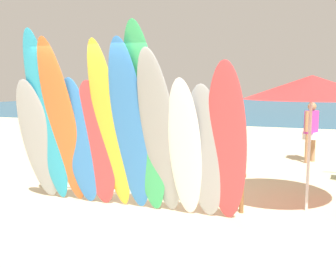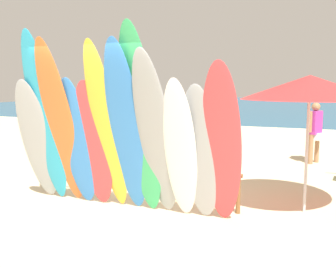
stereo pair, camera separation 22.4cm
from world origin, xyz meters
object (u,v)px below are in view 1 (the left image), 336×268
object	(u,v)px
surfboard_teal_1	(47,120)
beachgoer_strolling	(311,128)
surfboard_grey_10	(205,154)
surfboard_red_11	(227,145)
surfboard_white_9	(185,151)
surfboard_grey_8	(160,136)
surfboard_rack	(138,172)
surfboard_green_7	(145,122)
surfboard_grey_0	(38,141)
surfboard_yellow_5	(110,128)
beach_umbrella	(312,87)
surfboard_orange_2	(62,125)
surfboard_red_4	(97,145)
surfboard_blue_3	(80,143)
surfboard_blue_6	(130,129)
beachgoer_near_rack	(92,124)

from	to	relation	value
surfboard_teal_1	beachgoer_strolling	world-z (taller)	surfboard_teal_1
surfboard_grey_10	surfboard_red_11	bearing A→B (deg)	-5.70
surfboard_white_9	surfboard_grey_8	bearing A→B (deg)	-177.03
surfboard_rack	surfboard_grey_8	xyz separation A→B (m)	(0.65, -0.68, 0.72)
surfboard_green_7	surfboard_grey_10	size ratio (longest dim) A/B	1.43
surfboard_grey_0	surfboard_yellow_5	xyz separation A→B (m)	(1.36, -0.05, 0.28)
surfboard_teal_1	beach_umbrella	xyz separation A→B (m)	(3.94, 1.13, 0.52)
surfboard_orange_2	surfboard_grey_10	world-z (taller)	surfboard_orange_2
surfboard_red_4	surfboard_red_11	distance (m)	2.06
surfboard_blue_3	surfboard_green_7	world-z (taller)	surfboard_green_7
surfboard_teal_1	surfboard_grey_10	bearing A→B (deg)	-0.25
surfboard_blue_6	beachgoer_strolling	size ratio (longest dim) A/B	1.79
surfboard_yellow_5	surfboard_green_7	bearing A→B (deg)	4.50
surfboard_grey_8	surfboard_red_4	bearing A→B (deg)	178.96
surfboard_green_7	surfboard_grey_0	bearing A→B (deg)	-178.36
surfboard_teal_1	surfboard_green_7	xyz separation A→B (m)	(1.70, 0.02, 0.02)
surfboard_white_9	surfboard_red_11	bearing A→B (deg)	-0.16
surfboard_teal_1	surfboard_grey_10	distance (m)	2.61
surfboard_grey_8	beachgoer_near_rack	xyz separation A→B (m)	(-3.34, 3.65, -0.30)
surfboard_green_7	beachgoer_near_rack	distance (m)	4.81
surfboard_blue_3	surfboard_red_11	bearing A→B (deg)	-0.59
surfboard_yellow_5	beach_umbrella	xyz separation A→B (m)	(2.82, 1.10, 0.61)
surfboard_blue_3	surfboard_red_4	world-z (taller)	surfboard_blue_3
surfboard_orange_2	beachgoer_near_rack	xyz separation A→B (m)	(-1.70, 3.65, -0.41)
surfboard_teal_1	surfboard_grey_8	world-z (taller)	surfboard_teal_1
beachgoer_strolling	surfboard_white_9	bearing A→B (deg)	8.46
surfboard_green_7	surfboard_grey_8	size ratio (longest dim) A/B	1.13
surfboard_rack	surfboard_blue_6	distance (m)	1.07
surfboard_orange_2	surfboard_green_7	size ratio (longest dim) A/B	0.95
surfboard_white_9	surfboard_blue_3	bearing A→B (deg)	174.62
surfboard_grey_0	surfboard_orange_2	bearing A→B (deg)	-13.68
surfboard_grey_8	surfboard_red_11	bearing A→B (deg)	9.24
surfboard_white_9	surfboard_grey_10	xyz separation A→B (m)	(0.28, 0.08, -0.04)
surfboard_rack	surfboard_yellow_5	size ratio (longest dim) A/B	1.32
surfboard_rack	surfboard_yellow_5	world-z (taller)	surfboard_yellow_5
surfboard_grey_10	surfboard_rack	bearing A→B (deg)	158.82
surfboard_red_11	surfboard_red_4	bearing A→B (deg)	176.45
surfboard_rack	surfboard_grey_8	world-z (taller)	surfboard_grey_8
surfboard_grey_0	surfboard_rack	bearing A→B (deg)	15.81
surfboard_teal_1	surfboard_grey_8	xyz separation A→B (m)	(1.93, 0.00, -0.17)
surfboard_blue_6	surfboard_grey_8	bearing A→B (deg)	-2.00
surfboard_rack	surfboard_orange_2	bearing A→B (deg)	-145.52
surfboard_grey_0	beach_umbrella	distance (m)	4.40
beachgoer_strolling	beach_umbrella	world-z (taller)	beach_umbrella
surfboard_red_4	surfboard_grey_8	distance (m)	1.13
surfboard_blue_6	beach_umbrella	xyz separation A→B (m)	(2.47, 1.13, 0.61)
surfboard_blue_3	surfboard_grey_10	size ratio (longest dim) A/B	1.05
surfboard_rack	surfboard_blue_3	world-z (taller)	surfboard_blue_3
surfboard_red_4	surfboard_green_7	xyz separation A→B (m)	(0.87, -0.10, 0.40)
surfboard_yellow_5	surfboard_teal_1	bearing A→B (deg)	-173.28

